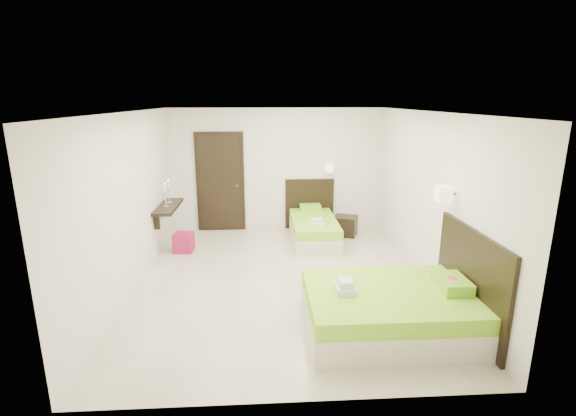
{
  "coord_description": "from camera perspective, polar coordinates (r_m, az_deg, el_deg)",
  "views": [
    {
      "loc": [
        -0.29,
        -6.09,
        2.79
      ],
      "look_at": [
        0.1,
        0.3,
        1.1
      ],
      "focal_mm": 26.0,
      "sensor_mm": 36.0,
      "label": 1
    }
  ],
  "objects": [
    {
      "name": "console_shelf",
      "position": [
        8.14,
        -16.12,
        0.16
      ],
      "size": [
        0.35,
        1.2,
        0.78
      ],
      "color": "black",
      "rests_on": "ground"
    },
    {
      "name": "floor",
      "position": [
        6.7,
        -0.71,
        -9.81
      ],
      "size": [
        5.5,
        5.5,
        0.0
      ],
      "primitive_type": "plane",
      "color": "beige",
      "rests_on": "ground"
    },
    {
      "name": "nightstand",
      "position": [
        8.81,
        7.83,
        -2.42
      ],
      "size": [
        0.58,
        0.55,
        0.41
      ],
      "primitive_type": "cube",
      "rotation": [
        0.0,
        0.0,
        -0.39
      ],
      "color": "black",
      "rests_on": "ground"
    },
    {
      "name": "bed_single",
      "position": [
        8.48,
        3.5,
        -2.55
      ],
      "size": [
        1.06,
        1.76,
        1.45
      ],
      "color": "beige",
      "rests_on": "ground"
    },
    {
      "name": "bed_double",
      "position": [
        5.43,
        14.39,
        -13.02
      ],
      "size": [
        2.03,
        1.73,
        1.68
      ],
      "color": "beige",
      "rests_on": "ground"
    },
    {
      "name": "ottoman",
      "position": [
        8.07,
        -14.08,
        -4.6
      ],
      "size": [
        0.37,
        0.37,
        0.34
      ],
      "primitive_type": "cube",
      "rotation": [
        0.0,
        0.0,
        -0.08
      ],
      "color": "maroon",
      "rests_on": "ground"
    },
    {
      "name": "door",
      "position": [
        9.0,
        -9.24,
        3.45
      ],
      "size": [
        1.02,
        0.15,
        2.14
      ],
      "color": "black",
      "rests_on": "ground"
    }
  ]
}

